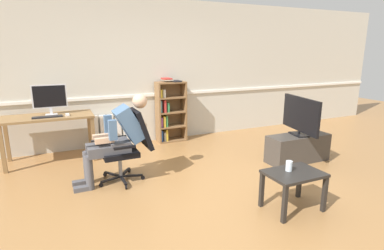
# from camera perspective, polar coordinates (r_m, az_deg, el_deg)

# --- Properties ---
(ground_plane) EXTENTS (18.00, 18.00, 0.00)m
(ground_plane) POSITION_cam_1_polar(r_m,az_deg,el_deg) (3.92, 3.25, -12.97)
(ground_plane) COLOR olive
(back_wall) EXTENTS (12.00, 0.13, 2.70)m
(back_wall) POSITION_cam_1_polar(r_m,az_deg,el_deg) (5.98, -8.62, 9.66)
(back_wall) COLOR beige
(back_wall) RESTS_ON ground_plane
(computer_desk) EXTENTS (1.35, 0.62, 0.76)m
(computer_desk) POSITION_cam_1_polar(r_m,az_deg,el_deg) (5.35, -25.25, 0.48)
(computer_desk) COLOR olive
(computer_desk) RESTS_ON ground_plane
(imac_monitor) EXTENTS (0.51, 0.14, 0.48)m
(imac_monitor) POSITION_cam_1_polar(r_m,az_deg,el_deg) (5.36, -25.06, 4.69)
(imac_monitor) COLOR silver
(imac_monitor) RESTS_ON computer_desk
(keyboard) EXTENTS (0.43, 0.12, 0.02)m
(keyboard) POSITION_cam_1_polar(r_m,az_deg,el_deg) (5.19, -25.40, 1.39)
(keyboard) COLOR black
(keyboard) RESTS_ON computer_desk
(computer_mouse) EXTENTS (0.06, 0.10, 0.03)m
(computer_mouse) POSITION_cam_1_polar(r_m,az_deg,el_deg) (5.21, -22.26, 1.81)
(computer_mouse) COLOR white
(computer_mouse) RESTS_ON computer_desk
(bookshelf) EXTENTS (0.57, 0.29, 1.25)m
(bookshelf) POSITION_cam_1_polar(r_m,az_deg,el_deg) (6.00, -4.32, 2.55)
(bookshelf) COLOR brown
(bookshelf) RESTS_ON ground_plane
(radiator) EXTENTS (0.79, 0.08, 0.61)m
(radiator) POSITION_cam_1_polar(r_m,az_deg,el_deg) (5.89, -14.26, -0.94)
(radiator) COLOR white
(radiator) RESTS_ON ground_plane
(office_chair) EXTENTS (0.75, 0.61, 0.99)m
(office_chair) POSITION_cam_1_polar(r_m,az_deg,el_deg) (4.27, -11.60, -3.32)
(office_chair) COLOR black
(office_chair) RESTS_ON ground_plane
(person_seated) EXTENTS (1.04, 0.40, 1.20)m
(person_seated) POSITION_cam_1_polar(r_m,az_deg,el_deg) (4.20, -13.80, -2.03)
(person_seated) COLOR #4C4C51
(person_seated) RESTS_ON ground_plane
(tv_stand) EXTENTS (1.04, 0.38, 0.44)m
(tv_stand) POSITION_cam_1_polar(r_m,az_deg,el_deg) (5.24, 19.13, -4.10)
(tv_stand) COLOR #3D3833
(tv_stand) RESTS_ON ground_plane
(tv_screen) EXTENTS (0.26, 0.95, 0.61)m
(tv_screen) POSITION_cam_1_polar(r_m,az_deg,el_deg) (5.11, 19.62, 1.70)
(tv_screen) COLOR black
(tv_screen) RESTS_ON tv_stand
(coffee_table) EXTENTS (0.62, 0.44, 0.45)m
(coffee_table) POSITION_cam_1_polar(r_m,az_deg,el_deg) (3.64, 18.47, -9.45)
(coffee_table) COLOR black
(coffee_table) RESTS_ON ground_plane
(drinking_glass) EXTENTS (0.07, 0.07, 0.12)m
(drinking_glass) POSITION_cam_1_polar(r_m,az_deg,el_deg) (3.60, 17.67, -7.31)
(drinking_glass) COLOR silver
(drinking_glass) RESTS_ON coffee_table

